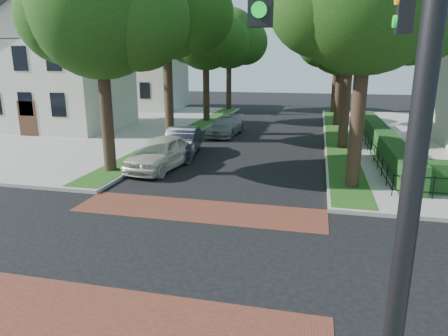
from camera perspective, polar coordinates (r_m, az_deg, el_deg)
The scene contains 21 objects.
ground at distance 11.60m, azimuth -8.27°, elevation -11.58°, with size 120.00×120.00×0.00m, color black.
sidewalk_nw at distance 37.33m, azimuth -26.03°, elevation 5.64°, with size 30.00×30.00×0.15m, color gray.
crosswalk_far at distance 14.36m, azimuth -3.64°, elevation -6.07°, with size 9.00×2.20×0.01m, color brown.
crosswalk_near at distance 9.12m, azimuth -16.02°, elevation -20.07°, with size 9.00×2.20×0.01m, color brown.
grass_strip_ne at distance 29.19m, azimuth 15.90°, elevation 4.55°, with size 1.60×29.80×0.02m, color #284814.
grass_strip_nw at distance 30.60m, azimuth -4.80°, elevation 5.53°, with size 1.60×29.80×0.02m, color #284814.
tree_right_mid at distance 25.09m, azimuth 18.13°, elevation 20.77°, with size 8.25×7.09×11.22m.
tree_right_far at distance 33.93m, azimuth 16.74°, elevation 17.34°, with size 7.25×6.23×9.74m.
tree_right_back at distance 42.93m, azimuth 16.11°, elevation 17.24°, with size 7.50×6.45×10.20m.
tree_left_near at distance 19.37m, azimuth -16.83°, elevation 20.64°, with size 7.50×6.45×10.20m.
tree_left_mid at distance 26.74m, azimuth -7.91°, elevation 21.70°, with size 8.00×6.88×11.48m.
tree_left_far at distance 35.15m, azimuth -2.38°, elevation 18.17°, with size 7.00×6.02×9.86m.
tree_left_back at distance 43.91m, azimuth 0.92°, elevation 17.92°, with size 7.75×6.66×10.44m.
hedge_main_road at distance 25.29m, azimuth 21.57°, elevation 3.90°, with size 1.00×18.00×1.20m, color #193D15.
fence_main_road at distance 25.21m, azimuth 19.74°, elevation 3.69°, with size 0.06×18.00×0.90m, color black, non-canonical shape.
house_left_near at distance 33.76m, azimuth -22.64°, elevation 13.67°, with size 10.00×9.00×10.14m.
house_left_far at distance 45.92m, azimuth -12.26°, elevation 14.50°, with size 10.00×9.00×10.14m.
traffic_signal at distance 5.31m, azimuth 23.83°, elevation 8.91°, with size 2.17×2.00×8.00m.
parked_car_front at distance 19.86m, azimuth -9.03°, elevation 2.17°, with size 1.92×4.78×1.63m, color beige.
parked_car_middle at distance 22.58m, azimuth -6.04°, elevation 3.70°, with size 1.63×4.68×1.54m, color black.
parked_car_rear at distance 28.77m, azimuth 0.20°, elevation 6.01°, with size 1.87×4.61×1.34m, color gray.
Camera 1 is at (3.92, -9.62, 5.15)m, focal length 32.00 mm.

